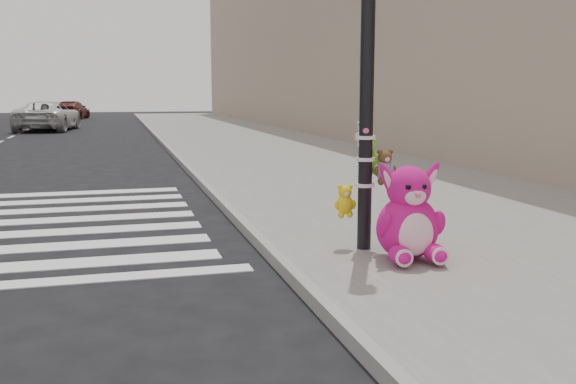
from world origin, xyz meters
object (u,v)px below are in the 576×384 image
object	(u,v)px
signal_pole	(367,109)
pink_bunny	(409,220)
car_white_near	(48,116)
red_teddy	(411,229)

from	to	relation	value
signal_pole	pink_bunny	xyz separation A→B (m)	(0.25, -0.63, -1.17)
pink_bunny	car_white_near	world-z (taller)	car_white_near
red_teddy	car_white_near	distance (m)	28.33
pink_bunny	signal_pole	bearing A→B (deg)	116.02
signal_pole	car_white_near	xyz separation A→B (m)	(-6.00, 27.89, -1.02)
pink_bunny	red_teddy	size ratio (longest dim) A/B	5.38
red_teddy	car_white_near	xyz separation A→B (m)	(-6.78, 27.50, 0.50)
pink_bunny	car_white_near	xyz separation A→B (m)	(-6.25, 28.52, 0.16)
pink_bunny	red_teddy	distance (m)	1.20
signal_pole	red_teddy	distance (m)	1.75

